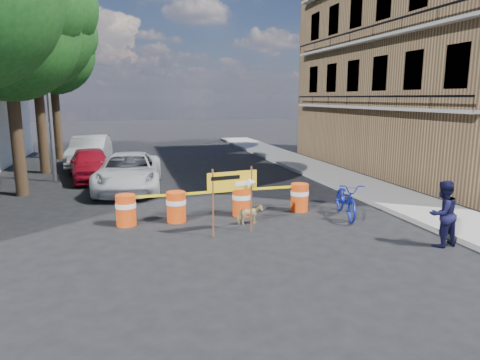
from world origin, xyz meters
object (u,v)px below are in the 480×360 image
barrel_far_left (126,210)px  sedan_silver (90,151)px  bicycle (347,183)px  barrel_mid_right (241,201)px  dog (250,215)px  barrel_far_right (299,197)px  barrel_mid_left (176,206)px  detour_sign (239,185)px  sedan_red (91,164)px  pedestrian (443,214)px  suv_white (129,172)px

barrel_far_left → sedan_silver: sedan_silver is taller
bicycle → barrel_mid_right: bearing=176.2°
bicycle → dog: bicycle is taller
barrel_mid_right → sedan_silver: 12.51m
dog → barrel_far_right: bearing=-68.2°
barrel_mid_left → detour_sign: 2.31m
barrel_far_left → barrel_far_right: (5.40, 0.19, 0.00)m
barrel_mid_left → sedan_red: size_ratio=0.21×
bicycle → sedan_silver: (-8.25, 12.35, -0.24)m
barrel_far_left → detour_sign: detour_sign is taller
sedan_red → sedan_silver: sedan_silver is taller
barrel_far_left → detour_sign: 3.41m
barrel_mid_right → bicycle: bearing=-17.8°
barrel_far_left → sedan_red: 7.70m
barrel_far_left → dog: 3.54m
pedestrian → bicycle: 3.13m
sedan_red → detour_sign: bearing=-72.2°
detour_sign → sedan_red: size_ratio=0.43×
sedan_silver → dog: bearing=-62.5°
barrel_far_left → bicycle: 6.59m
detour_sign → bicycle: 3.67m
suv_white → barrel_far_left: bearing=-86.3°
bicycle → suv_white: bicycle is taller
sedan_red → bicycle: bearing=-54.3°
barrel_far_left → dog: size_ratio=1.26×
barrel_mid_left → sedan_silver: size_ratio=0.18×
pedestrian → sedan_silver: 17.88m
pedestrian → sedan_silver: bearing=-68.3°
barrel_mid_left → sedan_red: (-2.88, 7.55, 0.25)m
barrel_far_left → bicycle: size_ratio=0.43×
pedestrian → suv_white: 11.40m
barrel_far_left → suv_white: 4.97m
bicycle → sedan_silver: 14.86m
barrel_mid_right → bicycle: 3.26m
sedan_red → sedan_silver: 3.99m
barrel_mid_right → pedestrian: size_ratio=0.55×
barrel_far_left → pedestrian: (7.47, -3.79, 0.35)m
barrel_mid_right → sedan_red: sedan_red is taller
detour_sign → sedan_red: bearing=106.3°
dog → sedan_silver: bearing=16.9°
barrel_mid_right → dog: barrel_mid_right is taller
barrel_far_right → sedan_silver: bearing=122.2°
barrel_mid_left → detour_sign: size_ratio=0.50×
barrel_mid_right → sedan_red: (-4.91, 7.39, 0.25)m
barrel_mid_left → dog: (2.00, -0.85, -0.17)m
barrel_mid_left → sedan_red: bearing=110.9°
barrel_far_left → pedestrian: bearing=-26.9°
barrel_far_right → suv_white: 7.10m
pedestrian → bicycle: bearing=-81.5°
detour_sign → sedan_silver: bearing=100.3°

